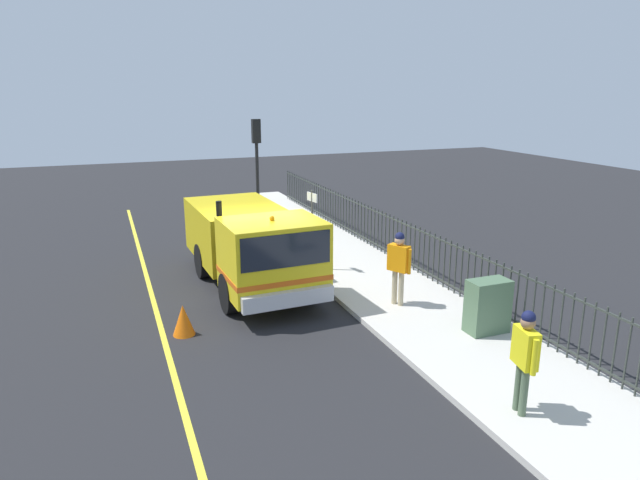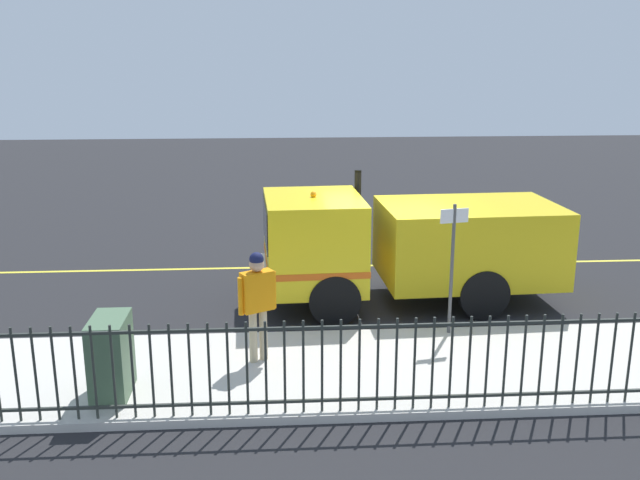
{
  "view_description": "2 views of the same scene",
  "coord_description": "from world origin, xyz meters",
  "px_view_note": "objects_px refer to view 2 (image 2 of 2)",
  "views": [
    {
      "loc": [
        -3.53,
        -13.57,
        5.12
      ],
      "look_at": [
        1.19,
        -1.43,
        1.6
      ],
      "focal_mm": 31.47,
      "sensor_mm": 36.0,
      "label": 1
    },
    {
      "loc": [
        13.12,
        -2.23,
        4.84
      ],
      "look_at": [
        0.32,
        -1.38,
        1.44
      ],
      "focal_mm": 39.51,
      "sensor_mm": 36.0,
      "label": 2
    }
  ],
  "objects_px": {
    "utility_cabinet": "(111,357)",
    "work_truck": "(395,241)",
    "worker_standing": "(257,295)",
    "street_sign": "(453,254)",
    "traffic_cone": "(280,259)"
  },
  "relations": [
    {
      "from": "traffic_cone",
      "to": "street_sign",
      "type": "xyz_separation_m",
      "value": [
        4.04,
        2.9,
        1.22
      ]
    },
    {
      "from": "street_sign",
      "to": "work_truck",
      "type": "bearing_deg",
      "value": -160.98
    },
    {
      "from": "work_truck",
      "to": "utility_cabinet",
      "type": "height_order",
      "value": "work_truck"
    },
    {
      "from": "worker_standing",
      "to": "traffic_cone",
      "type": "bearing_deg",
      "value": 56.93
    },
    {
      "from": "work_truck",
      "to": "utility_cabinet",
      "type": "bearing_deg",
      "value": 126.68
    },
    {
      "from": "utility_cabinet",
      "to": "work_truck",
      "type": "bearing_deg",
      "value": 129.34
    },
    {
      "from": "work_truck",
      "to": "traffic_cone",
      "type": "xyz_separation_m",
      "value": [
        -2.13,
        -2.25,
        -0.94
      ]
    },
    {
      "from": "utility_cabinet",
      "to": "worker_standing",
      "type": "bearing_deg",
      "value": 115.97
    },
    {
      "from": "worker_standing",
      "to": "utility_cabinet",
      "type": "distance_m",
      "value": 2.35
    },
    {
      "from": "utility_cabinet",
      "to": "street_sign",
      "type": "distance_m",
      "value": 5.76
    },
    {
      "from": "work_truck",
      "to": "traffic_cone",
      "type": "distance_m",
      "value": 3.24
    },
    {
      "from": "worker_standing",
      "to": "traffic_cone",
      "type": "distance_m",
      "value": 5.07
    },
    {
      "from": "traffic_cone",
      "to": "street_sign",
      "type": "distance_m",
      "value": 5.12
    },
    {
      "from": "work_truck",
      "to": "traffic_cone",
      "type": "bearing_deg",
      "value": 43.83
    },
    {
      "from": "work_truck",
      "to": "worker_standing",
      "type": "xyz_separation_m",
      "value": [
        2.85,
        -2.64,
        -0.06
      ]
    }
  ]
}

